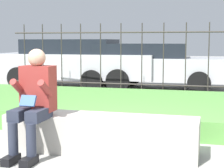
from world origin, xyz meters
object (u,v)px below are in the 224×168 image
(car_parked_left, at_px, (76,62))
(car_parked_center, at_px, (146,65))
(person_seated_reader, at_px, (34,98))
(stone_bench, at_px, (100,136))

(car_parked_left, bearing_deg, car_parked_center, 1.74)
(person_seated_reader, bearing_deg, car_parked_center, 88.32)
(stone_bench, xyz_separation_m, car_parked_center, (-0.53, 6.06, 0.49))
(stone_bench, distance_m, car_parked_left, 6.55)
(car_parked_left, bearing_deg, person_seated_reader, -73.56)
(stone_bench, bearing_deg, person_seated_reader, -157.06)
(car_parked_center, height_order, car_parked_left, car_parked_left)
(stone_bench, distance_m, person_seated_reader, 0.91)
(person_seated_reader, distance_m, car_parked_left, 6.57)
(stone_bench, relative_size, car_parked_center, 0.51)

